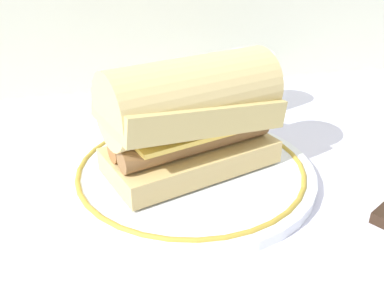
% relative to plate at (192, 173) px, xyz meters
% --- Properties ---
extents(ground_plane, '(1.50, 1.50, 0.00)m').
position_rel_plate_xyz_m(ground_plane, '(0.02, 0.00, -0.01)').
color(ground_plane, silver).
extents(plate, '(0.28, 0.28, 0.01)m').
position_rel_plate_xyz_m(plate, '(0.00, 0.00, 0.00)').
color(plate, white).
rests_on(plate, ground_plane).
extents(sausage_sandwich, '(0.21, 0.15, 0.13)m').
position_rel_plate_xyz_m(sausage_sandwich, '(0.00, 0.00, 0.07)').
color(sausage_sandwich, tan).
rests_on(sausage_sandwich, plate).
extents(drinking_glass, '(0.07, 0.07, 0.09)m').
position_rel_plate_xyz_m(drinking_glass, '(0.13, 0.18, 0.03)').
color(drinking_glass, silver).
rests_on(drinking_glass, ground_plane).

